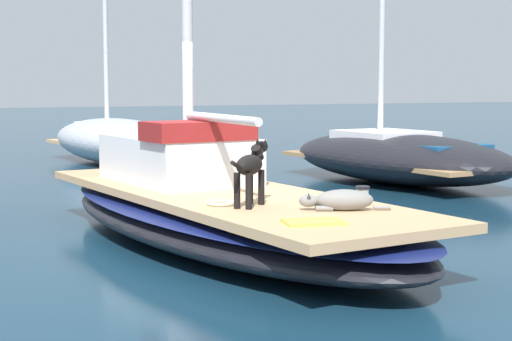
% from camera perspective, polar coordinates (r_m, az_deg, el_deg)
% --- Properties ---
extents(ground_plane, '(120.00, 120.00, 0.00)m').
position_cam_1_polar(ground_plane, '(10.15, -2.35, -5.14)').
color(ground_plane, '#143347').
extents(sailboat_main, '(3.37, 7.49, 0.66)m').
position_cam_1_polar(sailboat_main, '(10.09, -2.36, -3.27)').
color(sailboat_main, black).
rests_on(sailboat_main, ground).
extents(cabin_house, '(1.66, 2.37, 0.84)m').
position_cam_1_polar(cabin_house, '(10.98, -5.26, 1.00)').
color(cabin_house, silver).
rests_on(cabin_house, sailboat_main).
extents(dog_black, '(0.73, 0.71, 0.70)m').
position_cam_1_polar(dog_black, '(8.77, -0.35, 0.25)').
color(dog_black, black).
rests_on(dog_black, sailboat_main).
extents(dog_grey, '(0.90, 0.50, 0.22)m').
position_cam_1_polar(dog_grey, '(8.55, 5.89, -2.06)').
color(dog_grey, gray).
rests_on(dog_grey, sailboat_main).
extents(deck_winch, '(0.16, 0.16, 0.21)m').
position_cam_1_polar(deck_winch, '(8.92, 7.39, -1.79)').
color(deck_winch, '#B7B7BC').
rests_on(deck_winch, sailboat_main).
extents(coiled_rope, '(0.32, 0.32, 0.04)m').
position_cam_1_polar(coiled_rope, '(8.90, -2.43, -2.26)').
color(coiled_rope, beige).
rests_on(coiled_rope, sailboat_main).
extents(deck_towel, '(0.62, 0.47, 0.03)m').
position_cam_1_polar(deck_towel, '(7.75, 4.03, -3.57)').
color(deck_towel, '#D8D14C').
rests_on(deck_towel, sailboat_main).
extents(moored_boat_starboard_side, '(3.35, 6.05, 5.77)m').
position_cam_1_polar(moored_boat_starboard_side, '(16.65, 9.86, 0.99)').
color(moored_boat_starboard_side, black).
rests_on(moored_boat_starboard_side, ground).
extents(moored_boat_far_astern, '(3.06, 6.33, 5.72)m').
position_cam_1_polar(moored_boat_far_astern, '(20.39, -9.55, 2.07)').
color(moored_boat_far_astern, '#B2B7C1').
rests_on(moored_boat_far_astern, ground).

